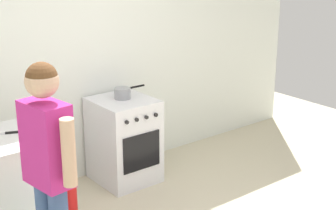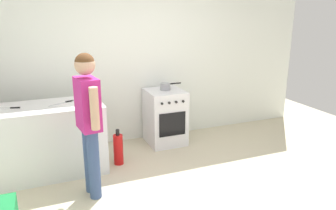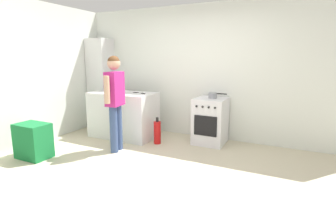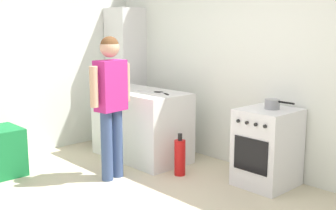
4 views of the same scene
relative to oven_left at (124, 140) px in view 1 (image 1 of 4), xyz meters
name	(u,v)px [view 1 (image 1 of 4)]	position (x,y,z in m)	size (l,w,h in m)	color
back_wall	(69,52)	(-0.35, 0.37, 0.87)	(6.00, 0.10, 2.60)	silver
oven_left	(124,140)	(0.00, 0.00, 0.00)	(0.56, 0.62, 0.85)	silver
pot	(123,93)	(0.02, 0.03, 0.48)	(0.34, 0.16, 0.11)	gray
knife_chef	(1,134)	(-1.33, -0.31, 0.48)	(0.30, 0.15, 0.01)	silver
person	(48,160)	(-1.32, -1.12, 0.54)	(0.24, 0.57, 1.62)	#384C7A
fire_extinguisher	(70,204)	(-0.87, -0.48, -0.21)	(0.13, 0.13, 0.50)	red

